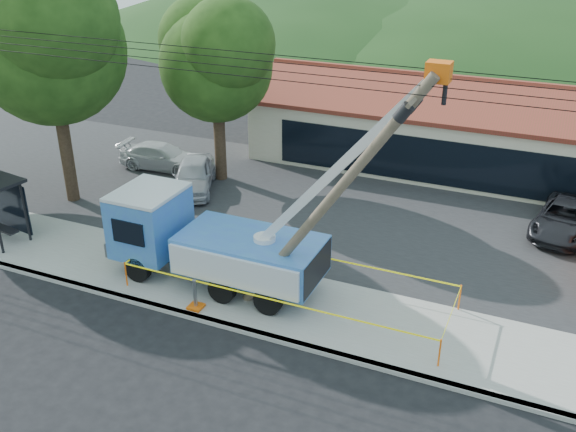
{
  "coord_description": "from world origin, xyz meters",
  "views": [
    {
      "loc": [
        7.95,
        -12.74,
        12.19
      ],
      "look_at": [
        0.14,
        5.0,
        2.89
      ],
      "focal_mm": 40.0,
      "sensor_mm": 36.0,
      "label": 1
    }
  ],
  "objects_px": {
    "leaning_pole": "(337,192)",
    "utility_truck": "(210,239)",
    "car_silver": "(195,192)",
    "car_white": "(163,170)",
    "car_dark": "(562,235)"
  },
  "relations": [
    {
      "from": "utility_truck",
      "to": "car_white",
      "type": "xyz_separation_m",
      "value": [
        -7.93,
        8.66,
        -1.79
      ]
    },
    {
      "from": "utility_truck",
      "to": "car_dark",
      "type": "xyz_separation_m",
      "value": [
        11.36,
        9.16,
        -1.79
      ]
    },
    {
      "from": "leaning_pole",
      "to": "car_dark",
      "type": "height_order",
      "value": "leaning_pole"
    },
    {
      "from": "leaning_pole",
      "to": "car_silver",
      "type": "bearing_deg",
      "value": 142.43
    },
    {
      "from": "car_silver",
      "to": "car_dark",
      "type": "relative_size",
      "value": 0.94
    },
    {
      "from": "car_white",
      "to": "car_dark",
      "type": "bearing_deg",
      "value": -93.73
    },
    {
      "from": "utility_truck",
      "to": "car_white",
      "type": "bearing_deg",
      "value": 132.46
    },
    {
      "from": "leaning_pole",
      "to": "car_silver",
      "type": "xyz_separation_m",
      "value": [
        -9.75,
        7.5,
        -4.67
      ]
    },
    {
      "from": "leaning_pole",
      "to": "car_dark",
      "type": "distance_m",
      "value": 12.66
    },
    {
      "from": "car_silver",
      "to": "car_white",
      "type": "xyz_separation_m",
      "value": [
        -2.98,
        1.77,
        0.0
      ]
    },
    {
      "from": "car_silver",
      "to": "car_dark",
      "type": "distance_m",
      "value": 16.46
    },
    {
      "from": "leaning_pole",
      "to": "utility_truck",
      "type": "bearing_deg",
      "value": 172.74
    },
    {
      "from": "utility_truck",
      "to": "leaning_pole",
      "type": "distance_m",
      "value": 5.64
    },
    {
      "from": "leaning_pole",
      "to": "car_white",
      "type": "bearing_deg",
      "value": 143.93
    },
    {
      "from": "leaning_pole",
      "to": "car_white",
      "type": "xyz_separation_m",
      "value": [
        -12.73,
        9.27,
        -4.67
      ]
    }
  ]
}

